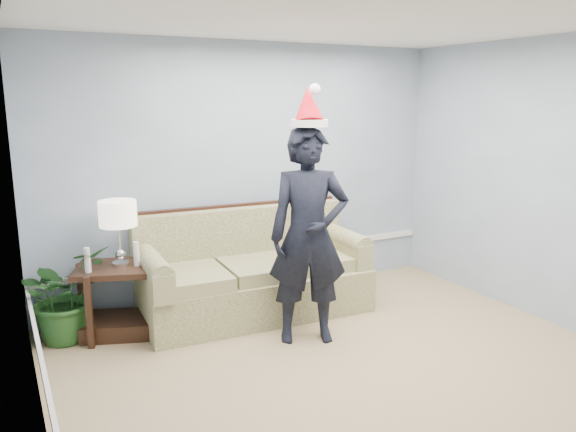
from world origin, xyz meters
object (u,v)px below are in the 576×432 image
(sofa, at_px, (253,276))
(table_lamp, at_px, (118,216))
(houseplant, at_px, (64,295))
(man, at_px, (309,236))
(teddy_bear, at_px, (317,243))
(side_table, at_px, (117,307))

(sofa, height_order, table_lamp, table_lamp)
(sofa, xyz_separation_m, houseplant, (-1.77, 0.16, 0.05))
(table_lamp, height_order, houseplant, table_lamp)
(sofa, xyz_separation_m, table_lamp, (-1.27, 0.07, 0.73))
(man, distance_m, teddy_bear, 0.80)
(houseplant, xyz_separation_m, teddy_bear, (2.38, -0.39, 0.27))
(sofa, bearing_deg, houseplant, 177.58)
(houseplant, bearing_deg, table_lamp, -10.38)
(table_lamp, xyz_separation_m, houseplant, (-0.49, 0.09, -0.68))
(houseplant, height_order, teddy_bear, teddy_bear)
(teddy_bear, bearing_deg, table_lamp, 166.76)
(table_lamp, bearing_deg, teddy_bear, -8.92)
(sofa, distance_m, houseplant, 1.77)
(side_table, relative_size, table_lamp, 1.38)
(houseplant, bearing_deg, side_table, -10.96)
(houseplant, distance_m, man, 2.24)
(sofa, bearing_deg, side_table, 179.50)
(man, bearing_deg, sofa, 122.55)
(side_table, xyz_separation_m, teddy_bear, (1.94, -0.30, 0.44))
(table_lamp, bearing_deg, sofa, -3.09)
(sofa, bearing_deg, teddy_bear, -17.62)
(houseplant, bearing_deg, man, -27.38)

